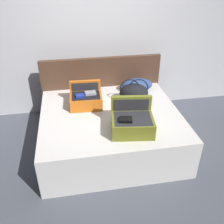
# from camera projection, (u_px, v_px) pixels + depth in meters

# --- Properties ---
(ground_plane) EXTENTS (12.00, 12.00, 0.00)m
(ground_plane) POSITION_uv_depth(u_px,v_px,m) (115.00, 163.00, 3.55)
(ground_plane) COLOR #4C515B
(back_wall) EXTENTS (8.00, 0.10, 2.60)m
(back_wall) POSITION_uv_depth(u_px,v_px,m) (98.00, 39.00, 4.26)
(back_wall) COLOR silver
(back_wall) RESTS_ON ground
(bed) EXTENTS (1.96, 1.74, 0.58)m
(bed) POSITION_uv_depth(u_px,v_px,m) (110.00, 130.00, 3.74)
(bed) COLOR silver
(bed) RESTS_ON ground
(headboard) EXTENTS (2.00, 0.08, 1.08)m
(headboard) POSITION_uv_depth(u_px,v_px,m) (102.00, 88.00, 4.37)
(headboard) COLOR #4C3323
(headboard) RESTS_ON ground
(hard_case_large) EXTENTS (0.58, 0.52, 0.39)m
(hard_case_large) POSITION_uv_depth(u_px,v_px,m) (132.00, 122.00, 3.17)
(hard_case_large) COLOR olive
(hard_case_large) RESTS_ON bed
(hard_case_medium) EXTENTS (0.48, 0.41, 0.33)m
(hard_case_medium) POSITION_uv_depth(u_px,v_px,m) (86.00, 99.00, 3.71)
(hard_case_medium) COLOR #D16619
(hard_case_medium) RESTS_ON bed
(duffel_bag) EXTENTS (0.47, 0.36, 0.37)m
(duffel_bag) POSITION_uv_depth(u_px,v_px,m) (134.00, 93.00, 3.80)
(duffel_bag) COLOR black
(duffel_bag) RESTS_ON bed
(pillow_near_headboard) EXTENTS (0.53, 0.33, 0.21)m
(pillow_near_headboard) POSITION_uv_depth(u_px,v_px,m) (137.00, 85.00, 4.15)
(pillow_near_headboard) COLOR navy
(pillow_near_headboard) RESTS_ON bed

